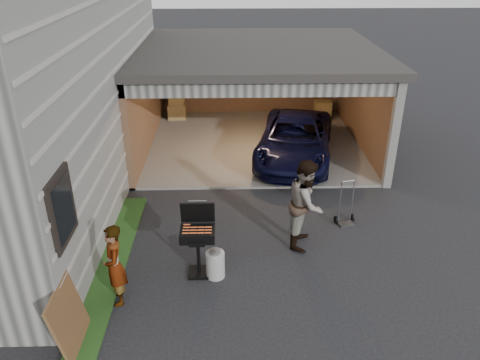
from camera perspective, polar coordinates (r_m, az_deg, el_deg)
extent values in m
plane|color=black|center=(8.67, -1.00, -12.06)|extent=(80.00, 80.00, 0.00)
cube|color=#193814|center=(8.21, -17.50, -16.00)|extent=(0.50, 8.00, 0.06)
cube|color=#605E59|center=(14.33, 1.77, 4.63)|extent=(6.50, 6.00, 0.06)
cube|color=brown|center=(16.70, 1.29, 12.64)|extent=(6.50, 0.15, 2.70)
cube|color=brown|center=(14.42, 14.72, 9.46)|extent=(0.15, 6.00, 2.70)
cube|color=brown|center=(14.08, -11.35, 9.40)|extent=(0.15, 6.00, 2.70)
cube|color=#2D2B28|center=(13.53, 1.94, 15.55)|extent=(6.80, 6.30, 0.20)
cube|color=#474744|center=(10.76, 2.78, 11.04)|extent=(6.50, 0.16, 0.36)
cube|color=beige|center=(11.92, 2.38, 13.10)|extent=(6.00, 2.40, 0.06)
cube|color=#474744|center=(11.76, 18.23, 5.07)|extent=(0.20, 0.18, 2.70)
cube|color=olive|center=(16.38, -7.67, 8.32)|extent=(0.60, 0.50, 0.50)
cube|color=olive|center=(16.24, -7.77, 9.91)|extent=(0.50, 0.45, 0.45)
cube|color=olive|center=(16.49, 10.02, 8.46)|extent=(0.55, 0.50, 0.60)
cube|color=#53341C|center=(16.85, 10.49, 11.81)|extent=(0.24, 0.43, 2.20)
imported|color=black|center=(13.03, 6.73, 4.72)|extent=(2.76, 4.49, 1.16)
imported|color=silver|center=(8.05, -15.05, -10.04)|extent=(0.49, 0.62, 1.47)
imported|color=#412519|center=(9.24, 8.07, -2.83)|extent=(0.91, 1.05, 1.83)
cube|color=black|center=(8.83, -4.98, -11.15)|extent=(0.39, 0.39, 0.05)
cylinder|color=black|center=(8.60, -5.09, -9.08)|extent=(0.06, 0.06, 0.78)
cube|color=black|center=(8.34, -5.21, -6.60)|extent=(0.61, 0.43, 0.19)
cube|color=#59595B|center=(8.30, -5.23, -6.14)|extent=(0.56, 0.37, 0.01)
cube|color=black|center=(8.42, -5.19, -3.95)|extent=(0.61, 0.11, 0.43)
cylinder|color=#BAB9B5|center=(8.61, -3.02, -10.25)|extent=(0.36, 0.36, 0.51)
cube|color=#53341C|center=(7.57, -20.13, -15.63)|extent=(0.27, 0.97, 1.06)
cube|color=slate|center=(10.43, 12.81, -5.25)|extent=(0.38, 0.28, 0.04)
cylinder|color=black|center=(10.41, 11.62, -4.77)|extent=(0.08, 0.18, 0.17)
cylinder|color=black|center=(10.57, 13.51, -4.46)|extent=(0.08, 0.18, 0.17)
cylinder|color=slate|center=(10.21, 12.09, -2.61)|extent=(0.03, 0.03, 1.01)
cylinder|color=slate|center=(10.33, 13.53, -2.40)|extent=(0.03, 0.03, 1.01)
cylinder|color=slate|center=(10.04, 13.09, -0.11)|extent=(0.29, 0.09, 0.03)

